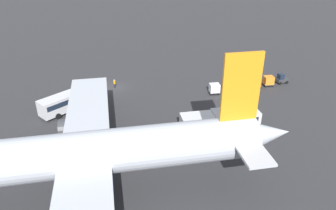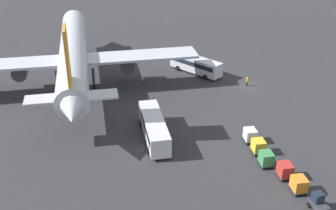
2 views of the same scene
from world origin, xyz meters
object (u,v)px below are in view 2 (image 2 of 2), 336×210
(airplane, at_px, (73,54))
(worker_person, at_px, (247,82))
(baggage_tug, at_px, (318,203))
(cargo_cart_red, at_px, (285,170))
(cargo_cart_yellow, at_px, (258,146))
(cargo_cart_green, at_px, (266,158))
(cargo_cart_white, at_px, (250,135))
(shuttle_bus_far, at_px, (154,127))
(cargo_cart_orange, at_px, (299,184))
(shuttle_bus_near, at_px, (196,64))

(airplane, distance_m, worker_person, 32.57)
(baggage_tug, relative_size, cargo_cart_red, 1.08)
(airplane, height_order, cargo_cart_yellow, airplane)
(baggage_tug, height_order, cargo_cart_green, baggage_tug)
(cargo_cart_yellow, height_order, cargo_cart_white, same)
(shuttle_bus_far, relative_size, worker_person, 7.28)
(cargo_cart_orange, bearing_deg, shuttle_bus_far, 36.42)
(shuttle_bus_far, bearing_deg, cargo_cart_yellow, -116.05)
(airplane, height_order, baggage_tug, airplane)
(airplane, bearing_deg, cargo_cart_green, -141.32)
(shuttle_bus_far, distance_m, cargo_cart_white, 14.09)
(airplane, bearing_deg, cargo_cart_orange, -144.30)
(cargo_cart_orange, bearing_deg, shuttle_bus_near, -3.43)
(airplane, distance_m, shuttle_bus_near, 24.16)
(shuttle_bus_near, height_order, cargo_cart_yellow, shuttle_bus_near)
(shuttle_bus_near, relative_size, shuttle_bus_far, 0.89)
(baggage_tug, height_order, cargo_cart_yellow, baggage_tug)
(shuttle_bus_far, xyz_separation_m, cargo_cart_red, (-14.54, -12.99, -0.81))
(baggage_tug, distance_m, cargo_cart_orange, 3.44)
(shuttle_bus_near, bearing_deg, cargo_cart_yellow, 145.80)
(shuttle_bus_far, xyz_separation_m, cargo_cart_green, (-11.48, -12.07, -0.81))
(cargo_cart_green, height_order, cargo_cart_yellow, same)
(shuttle_bus_near, relative_size, cargo_cart_green, 5.05)
(worker_person, distance_m, cargo_cart_yellow, 23.09)
(cargo_cart_red, distance_m, cargo_cart_yellow, 6.13)
(cargo_cart_orange, xyz_separation_m, cargo_cart_green, (6.12, 0.91, 0.00))
(airplane, distance_m, cargo_cart_red, 43.19)
(shuttle_bus_far, relative_size, cargo_cart_green, 5.65)
(airplane, bearing_deg, worker_person, -100.45)
(airplane, distance_m, shuttle_bus_far, 24.52)
(cargo_cart_orange, relative_size, cargo_cart_green, 1.00)
(shuttle_bus_far, distance_m, baggage_tug, 24.89)
(shuttle_bus_near, height_order, worker_person, shuttle_bus_near)
(worker_person, bearing_deg, cargo_cart_green, 157.39)
(shuttle_bus_near, bearing_deg, airplane, 58.45)
(shuttle_bus_near, height_order, shuttle_bus_far, shuttle_bus_far)
(cargo_cart_red, height_order, cargo_cart_yellow, same)
(cargo_cart_orange, xyz_separation_m, cargo_cart_yellow, (9.17, 0.36, 0.00))
(shuttle_bus_near, height_order, cargo_cart_orange, shuttle_bus_near)
(cargo_cart_orange, height_order, cargo_cart_red, same)
(baggage_tug, bearing_deg, shuttle_bus_far, 31.29)
(cargo_cart_orange, bearing_deg, baggage_tug, -174.63)
(airplane, bearing_deg, cargo_cart_red, -142.38)
(shuttle_bus_far, bearing_deg, cargo_cart_white, -104.76)
(cargo_cart_yellow, bearing_deg, cargo_cart_white, -6.98)
(baggage_tug, height_order, cargo_cart_orange, baggage_tug)
(cargo_cart_red, relative_size, cargo_cart_yellow, 1.00)
(airplane, relative_size, cargo_cart_yellow, 23.40)
(cargo_cart_red, bearing_deg, worker_person, -18.57)
(cargo_cart_orange, distance_m, cargo_cart_red, 3.06)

